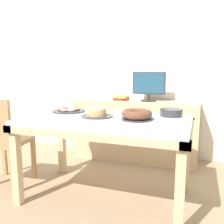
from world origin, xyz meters
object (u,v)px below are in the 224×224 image
(plate_stack, at_px, (171,112))
(tealight_right_edge, at_px, (182,126))
(computer_monitor, at_px, (149,87))
(tealight_centre, at_px, (181,124))
(cake_chocolate_round, at_px, (97,113))
(tealight_near_cakes, at_px, (116,126))
(tealight_left_edge, at_px, (115,112))
(book_stack, at_px, (121,98))
(chair, at_px, (2,138))
(tealight_near_front, at_px, (154,129))
(cake_golden_bundt, at_px, (137,115))
(pastry_platter, at_px, (69,110))

(plate_stack, distance_m, tealight_right_edge, 0.49)
(computer_monitor, bearing_deg, tealight_centre, -67.48)
(cake_chocolate_round, bearing_deg, tealight_near_cakes, -50.30)
(computer_monitor, height_order, tealight_left_edge, computer_monitor)
(plate_stack, xyz_separation_m, tealight_left_edge, (-0.56, -0.00, -0.02))
(book_stack, bearing_deg, tealight_near_cakes, -74.24)
(chair, height_order, tealight_near_front, chair)
(tealight_right_edge, bearing_deg, chair, 179.27)
(cake_golden_bundt, xyz_separation_m, tealight_centre, (0.39, -0.11, -0.03))
(cake_golden_bundt, distance_m, tealight_right_edge, 0.45)
(tealight_near_cakes, xyz_separation_m, tealight_near_front, (0.30, 0.00, 0.00))
(book_stack, height_order, tealight_near_front, book_stack)
(cake_golden_bundt, distance_m, plate_stack, 0.39)
(book_stack, bearing_deg, tealight_near_front, -64.08)
(cake_chocolate_round, height_order, plate_stack, cake_chocolate_round)
(computer_monitor, bearing_deg, tealight_left_edge, -102.58)
(chair, xyz_separation_m, computer_monitor, (1.26, 1.26, 0.48))
(tealight_right_edge, bearing_deg, computer_monitor, 111.79)
(tealight_near_cakes, bearing_deg, plate_stack, 61.28)
(cake_chocolate_round, height_order, tealight_near_cakes, cake_chocolate_round)
(pastry_platter, relative_size, tealight_right_edge, 8.72)
(pastry_platter, bearing_deg, chair, -148.48)
(computer_monitor, xyz_separation_m, cake_chocolate_round, (-0.28, -1.08, -0.19))
(cake_golden_bundt, bearing_deg, plate_stack, 45.65)
(tealight_near_cakes, height_order, tealight_left_edge, same)
(cake_chocolate_round, xyz_separation_m, tealight_near_front, (0.61, -0.37, -0.02))
(cake_chocolate_round, height_order, tealight_centre, cake_chocolate_round)
(computer_monitor, height_order, plate_stack, computer_monitor)
(computer_monitor, xyz_separation_m, tealight_left_edge, (-0.18, -0.82, -0.21))
(computer_monitor, height_order, tealight_near_cakes, computer_monitor)
(cake_chocolate_round, bearing_deg, pastry_platter, 156.87)
(cake_chocolate_round, height_order, tealight_left_edge, cake_chocolate_round)
(pastry_platter, xyz_separation_m, tealight_near_front, (1.01, -0.54, -0.00))
(pastry_platter, bearing_deg, tealight_right_edge, -17.75)
(book_stack, relative_size, tealight_right_edge, 5.40)
(cake_golden_bundt, distance_m, tealight_near_cakes, 0.37)
(tealight_near_cakes, relative_size, tealight_near_front, 1.00)
(chair, relative_size, tealight_centre, 23.50)
(computer_monitor, distance_m, cake_chocolate_round, 1.13)
(cake_golden_bundt, height_order, tealight_near_front, cake_golden_bundt)
(plate_stack, height_order, tealight_centre, plate_stack)
(tealight_centre, bearing_deg, tealight_left_edge, 150.84)
(chair, height_order, cake_chocolate_round, chair)
(tealight_centre, bearing_deg, computer_monitor, 112.52)
(chair, height_order, book_stack, chair)
(cake_golden_bundt, bearing_deg, tealight_near_front, -58.73)
(tealight_right_edge, xyz_separation_m, tealight_left_edge, (-0.70, 0.47, 0.00))
(cake_golden_bundt, xyz_separation_m, plate_stack, (0.27, 0.28, -0.01))
(plate_stack, relative_size, tealight_left_edge, 5.25)
(cake_golden_bundt, distance_m, pastry_platter, 0.81)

